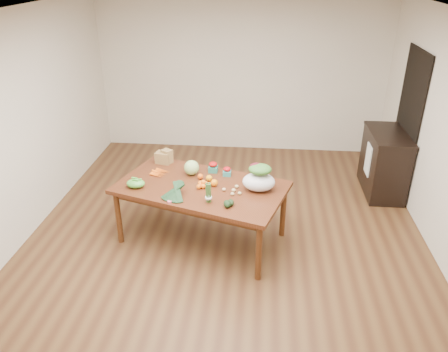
# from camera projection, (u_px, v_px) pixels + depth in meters

# --- Properties ---
(floor) EXTENTS (6.00, 6.00, 0.00)m
(floor) POSITION_uv_depth(u_px,v_px,m) (226.00, 238.00, 5.53)
(floor) COLOR brown
(floor) RESTS_ON ground
(ceiling) EXTENTS (5.00, 6.00, 0.02)m
(ceiling) POSITION_uv_depth(u_px,v_px,m) (226.00, 12.00, 4.33)
(ceiling) COLOR white
(ceiling) RESTS_ON room_walls
(room_walls) EXTENTS (5.02, 6.02, 2.70)m
(room_walls) POSITION_uv_depth(u_px,v_px,m) (226.00, 139.00, 4.93)
(room_walls) COLOR beige
(room_walls) RESTS_ON floor
(dining_table) EXTENTS (2.21, 1.64, 0.75)m
(dining_table) POSITION_uv_depth(u_px,v_px,m) (202.00, 213.00, 5.37)
(dining_table) COLOR #552913
(dining_table) RESTS_ON floor
(doorway_dark) EXTENTS (0.02, 1.00, 2.10)m
(doorway_dark) POSITION_uv_depth(u_px,v_px,m) (407.00, 124.00, 6.28)
(doorway_dark) COLOR black
(doorway_dark) RESTS_ON floor
(cabinet) EXTENTS (0.52, 1.02, 0.94)m
(cabinet) POSITION_uv_depth(u_px,v_px,m) (384.00, 163.00, 6.46)
(cabinet) COLOR black
(cabinet) RESTS_ON floor
(dish_towel) EXTENTS (0.02, 0.28, 0.45)m
(dish_towel) POSITION_uv_depth(u_px,v_px,m) (368.00, 159.00, 6.37)
(dish_towel) COLOR white
(dish_towel) RESTS_ON cabinet
(paper_bag) EXTENTS (0.31, 0.28, 0.18)m
(paper_bag) POSITION_uv_depth(u_px,v_px,m) (163.00, 156.00, 5.75)
(paper_bag) COLOR #9A7F45
(paper_bag) RESTS_ON dining_table
(cabbage) EXTENTS (0.19, 0.19, 0.19)m
(cabbage) POSITION_uv_depth(u_px,v_px,m) (192.00, 168.00, 5.44)
(cabbage) COLOR #ACCC75
(cabbage) RESTS_ON dining_table
(strawberry_basket_a) EXTENTS (0.14, 0.14, 0.10)m
(strawberry_basket_a) POSITION_uv_depth(u_px,v_px,m) (213.00, 168.00, 5.53)
(strawberry_basket_a) COLOR #B3100B
(strawberry_basket_a) RESTS_ON dining_table
(strawberry_basket_b) EXTENTS (0.12, 0.12, 0.09)m
(strawberry_basket_b) POSITION_uv_depth(u_px,v_px,m) (227.00, 172.00, 5.44)
(strawberry_basket_b) COLOR red
(strawberry_basket_b) RESTS_ON dining_table
(orange_a) EXTENTS (0.07, 0.07, 0.07)m
(orange_a) POSITION_uv_depth(u_px,v_px,m) (200.00, 176.00, 5.35)
(orange_a) COLOR orange
(orange_a) RESTS_ON dining_table
(orange_b) EXTENTS (0.08, 0.08, 0.08)m
(orange_b) POSITION_uv_depth(u_px,v_px,m) (209.00, 178.00, 5.30)
(orange_b) COLOR #FBA70F
(orange_b) RESTS_ON dining_table
(orange_c) EXTENTS (0.09, 0.09, 0.09)m
(orange_c) POSITION_uv_depth(u_px,v_px,m) (214.00, 183.00, 5.18)
(orange_c) COLOR #FF9D0F
(orange_c) RESTS_ON dining_table
(mandarin_cluster) EXTENTS (0.23, 0.23, 0.09)m
(mandarin_cluster) POSITION_uv_depth(u_px,v_px,m) (203.00, 183.00, 5.16)
(mandarin_cluster) COLOR orange
(mandarin_cluster) RESTS_ON dining_table
(carrots) EXTENTS (0.28, 0.27, 0.03)m
(carrots) POSITION_uv_depth(u_px,v_px,m) (159.00, 173.00, 5.49)
(carrots) COLOR orange
(carrots) RESTS_ON dining_table
(snap_pea_bag) EXTENTS (0.22, 0.16, 0.10)m
(snap_pea_bag) POSITION_uv_depth(u_px,v_px,m) (136.00, 183.00, 5.15)
(snap_pea_bag) COLOR #5DB53D
(snap_pea_bag) RESTS_ON dining_table
(kale_bunch) EXTENTS (0.43, 0.48, 0.16)m
(kale_bunch) POSITION_uv_depth(u_px,v_px,m) (174.00, 192.00, 4.89)
(kale_bunch) COLOR #163118
(kale_bunch) RESTS_ON dining_table
(asparagus_bundle) EXTENTS (0.11, 0.14, 0.26)m
(asparagus_bundle) POSITION_uv_depth(u_px,v_px,m) (208.00, 193.00, 4.79)
(asparagus_bundle) COLOR #4B873E
(asparagus_bundle) RESTS_ON dining_table
(potato_a) EXTENTS (0.05, 0.04, 0.04)m
(potato_a) POSITION_uv_depth(u_px,v_px,m) (224.00, 189.00, 5.08)
(potato_a) COLOR tan
(potato_a) RESTS_ON dining_table
(potato_b) EXTENTS (0.04, 0.04, 0.04)m
(potato_b) POSITION_uv_depth(u_px,v_px,m) (232.00, 194.00, 4.99)
(potato_b) COLOR tan
(potato_b) RESTS_ON dining_table
(potato_c) EXTENTS (0.05, 0.04, 0.04)m
(potato_c) POSITION_uv_depth(u_px,v_px,m) (234.00, 190.00, 5.06)
(potato_c) COLOR tan
(potato_c) RESTS_ON dining_table
(potato_d) EXTENTS (0.05, 0.04, 0.04)m
(potato_d) POSITION_uv_depth(u_px,v_px,m) (237.00, 186.00, 5.15)
(potato_d) COLOR tan
(potato_d) RESTS_ON dining_table
(potato_e) EXTENTS (0.04, 0.04, 0.04)m
(potato_e) POSITION_uv_depth(u_px,v_px,m) (240.00, 193.00, 5.00)
(potato_e) COLOR tan
(potato_e) RESTS_ON dining_table
(avocado_a) EXTENTS (0.11, 0.13, 0.08)m
(avocado_a) POSITION_uv_depth(u_px,v_px,m) (227.00, 204.00, 4.74)
(avocado_a) COLOR black
(avocado_a) RESTS_ON dining_table
(avocado_b) EXTENTS (0.09, 0.11, 0.07)m
(avocado_b) POSITION_uv_depth(u_px,v_px,m) (231.00, 202.00, 4.78)
(avocado_b) COLOR black
(avocado_b) RESTS_ON dining_table
(salad_bag) EXTENTS (0.45, 0.39, 0.30)m
(salad_bag) POSITION_uv_depth(u_px,v_px,m) (259.00, 179.00, 5.05)
(salad_bag) COLOR white
(salad_bag) RESTS_ON dining_table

